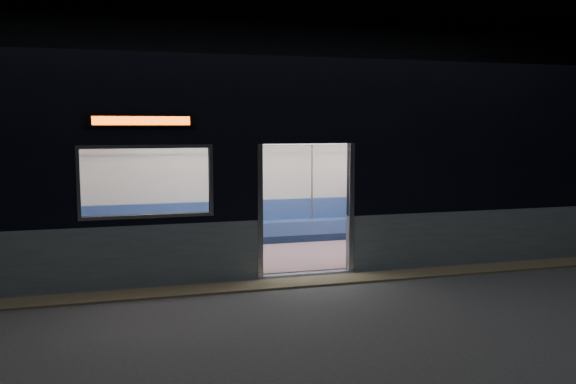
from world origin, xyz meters
name	(u,v)px	position (x,y,z in m)	size (l,w,h in m)	color
station_floor	(329,292)	(0.00, 0.00, -0.01)	(24.00, 14.00, 0.01)	#47494C
station_envelope	(331,25)	(0.00, 0.00, 3.66)	(24.00, 14.00, 5.00)	black
tactile_strip	(316,281)	(0.00, 0.55, 0.01)	(22.80, 0.50, 0.03)	#8C7F59
metro_car	(280,153)	(0.00, 2.54, 1.85)	(18.00, 3.04, 3.35)	#8C9DA8
passenger	(365,200)	(2.07, 3.55, 0.81)	(0.44, 0.73, 1.41)	black
handbag	(371,208)	(2.09, 3.31, 0.68)	(0.28, 0.24, 0.14)	black
transit_map	(410,164)	(3.23, 3.85, 1.50)	(1.06, 0.03, 0.69)	white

